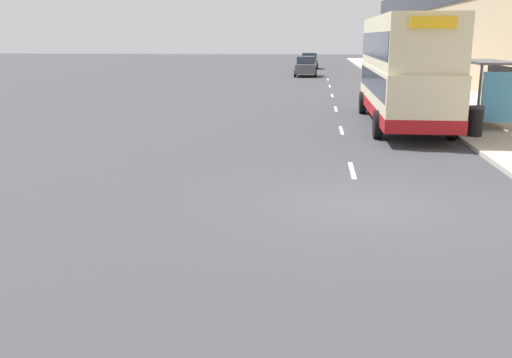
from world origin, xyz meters
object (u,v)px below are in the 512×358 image
object	(u,v)px
car_0	(309,61)
pedestrian_at_shelter	(450,93)
pedestrian_2	(462,101)
bus_shelter	(492,81)
car_1	(306,67)
litter_bin	(475,121)
double_decker_bus_near	(404,69)

from	to	relation	value
car_0	pedestrian_at_shelter	distance (m)	40.35
car_0	pedestrian_2	xyz separation A→B (m)	(6.50, -43.28, 0.21)
bus_shelter	car_1	world-z (taller)	bus_shelter
car_0	pedestrian_at_shelter	xyz separation A→B (m)	(6.82, -39.77, 0.20)
car_1	pedestrian_2	world-z (taller)	pedestrian_2
car_1	litter_bin	xyz separation A→B (m)	(6.52, -32.88, -0.22)
bus_shelter	pedestrian_at_shelter	bearing A→B (deg)	102.28
double_decker_bus_near	pedestrian_2	world-z (taller)	double_decker_bus_near
pedestrian_2	bus_shelter	bearing A→B (deg)	3.18
bus_shelter	pedestrian_2	size ratio (longest dim) A/B	2.29
pedestrian_at_shelter	car_1	bearing A→B (deg)	104.68
car_0	litter_bin	distance (m)	46.40
bus_shelter	double_decker_bus_near	distance (m)	3.36
bus_shelter	pedestrian_2	world-z (taller)	bus_shelter
bus_shelter	double_decker_bus_near	size ratio (longest dim) A/B	0.39
bus_shelter	pedestrian_2	xyz separation A→B (m)	(-1.07, -0.06, -0.80)
car_0	bus_shelter	bearing A→B (deg)	99.94
car_1	pedestrian_at_shelter	xyz separation A→B (m)	(6.99, -26.68, 0.18)
car_0	litter_bin	bearing A→B (deg)	97.87
car_0	car_1	world-z (taller)	car_1
car_0	pedestrian_2	world-z (taller)	pedestrian_2
car_1	litter_bin	bearing A→B (deg)	101.21
car_0	litter_bin	world-z (taller)	car_0
car_0	pedestrian_at_shelter	world-z (taller)	pedestrian_at_shelter
bus_shelter	double_decker_bus_near	world-z (taller)	double_decker_bus_near
double_decker_bus_near	pedestrian_at_shelter	world-z (taller)	double_decker_bus_near
litter_bin	pedestrian_at_shelter	bearing A→B (deg)	85.66
car_1	pedestrian_2	size ratio (longest dim) A/B	2.26
car_1	double_decker_bus_near	bearing A→B (deg)	98.53
double_decker_bus_near	car_1	xyz separation A→B (m)	(-4.44, 29.64, -1.40)
bus_shelter	car_0	size ratio (longest dim) A/B	1.02
pedestrian_at_shelter	litter_bin	xyz separation A→B (m)	(-0.47, -6.19, -0.40)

